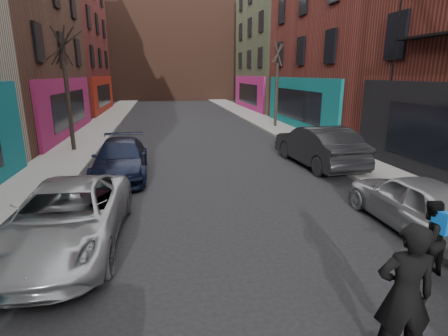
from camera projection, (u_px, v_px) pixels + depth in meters
name	position (u px, v px, depth m)	size (l,w,h in m)	color
sidewalk_left	(107.00, 120.00, 28.73)	(2.50, 84.00, 0.13)	gray
sidewalk_right	(254.00, 117.00, 30.86)	(2.50, 84.00, 0.13)	gray
building_far	(171.00, 51.00, 52.68)	(40.00, 10.00, 14.00)	#47281E
tree_left_far	(66.00, 82.00, 16.47)	(2.00, 2.00, 6.50)	black
tree_right_far	(277.00, 77.00, 24.24)	(2.00, 2.00, 6.80)	black
parked_left_far	(67.00, 217.00, 7.72)	(2.33, 5.06, 1.41)	gray
parked_left_end	(121.00, 159.00, 13.10)	(1.91, 4.69, 1.36)	black
parked_right_far	(415.00, 201.00, 8.69)	(1.65, 4.09, 1.39)	#919499
parked_right_end	(318.00, 146.00, 14.64)	(1.79, 5.12, 1.69)	black
skateboarder	(404.00, 295.00, 4.37)	(0.72, 0.47, 1.96)	black
pedestrian	(429.00, 238.00, 6.57)	(0.86, 0.75, 1.53)	black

